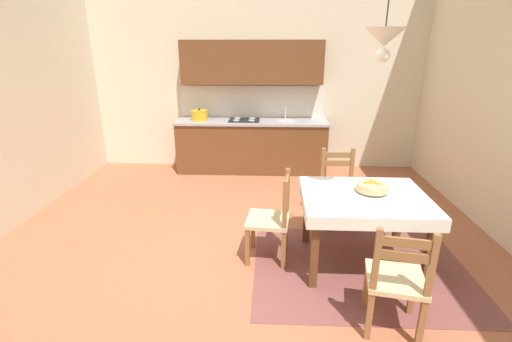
{
  "coord_description": "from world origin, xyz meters",
  "views": [
    {
      "loc": [
        0.28,
        -3.1,
        2.09
      ],
      "look_at": [
        0.13,
        0.17,
        0.96
      ],
      "focal_mm": 25.18,
      "sensor_mm": 36.0,
      "label": 1
    }
  ],
  "objects_px": {
    "dining_table": "(363,208)",
    "dining_chair_kitchen_side": "(338,190)",
    "dining_chair_tv_side": "(272,219)",
    "dining_chair_camera_side": "(396,281)",
    "kitchen_cabinetry": "(252,123)",
    "pendant_lamp": "(385,38)",
    "fruit_bowl": "(372,187)"
  },
  "relations": [
    {
      "from": "kitchen_cabinetry",
      "to": "fruit_bowl",
      "type": "xyz_separation_m",
      "value": [
        1.33,
        -2.85,
        -0.04
      ]
    },
    {
      "from": "kitchen_cabinetry",
      "to": "dining_chair_tv_side",
      "type": "xyz_separation_m",
      "value": [
        0.36,
        -2.84,
        -0.41
      ]
    },
    {
      "from": "dining_chair_kitchen_side",
      "to": "dining_chair_camera_side",
      "type": "relative_size",
      "value": 1.0
    },
    {
      "from": "dining_chair_tv_side",
      "to": "dining_chair_kitchen_side",
      "type": "bearing_deg",
      "value": 45.71
    },
    {
      "from": "dining_chair_kitchen_side",
      "to": "kitchen_cabinetry",
      "type": "bearing_deg",
      "value": 120.09
    },
    {
      "from": "dining_table",
      "to": "pendant_lamp",
      "type": "relative_size",
      "value": 1.48
    },
    {
      "from": "dining_chair_tv_side",
      "to": "dining_chair_kitchen_side",
      "type": "xyz_separation_m",
      "value": [
        0.8,
        0.82,
        0.0
      ]
    },
    {
      "from": "dining_chair_tv_side",
      "to": "dining_table",
      "type": "bearing_deg",
      "value": -4.24
    },
    {
      "from": "dining_chair_kitchen_side",
      "to": "pendant_lamp",
      "type": "distance_m",
      "value": 2.0
    },
    {
      "from": "kitchen_cabinetry",
      "to": "dining_chair_tv_side",
      "type": "distance_m",
      "value": 2.89
    },
    {
      "from": "dining_chair_camera_side",
      "to": "pendant_lamp",
      "type": "bearing_deg",
      "value": 94.76
    },
    {
      "from": "fruit_bowl",
      "to": "pendant_lamp",
      "type": "xyz_separation_m",
      "value": [
        -0.1,
        -0.2,
        1.34
      ]
    },
    {
      "from": "dining_table",
      "to": "dining_chair_kitchen_side",
      "type": "relative_size",
      "value": 1.28
    },
    {
      "from": "pendant_lamp",
      "to": "dining_chair_camera_side",
      "type": "bearing_deg",
      "value": -85.24
    },
    {
      "from": "dining_chair_camera_side",
      "to": "fruit_bowl",
      "type": "height_order",
      "value": "dining_chair_camera_side"
    },
    {
      "from": "dining_chair_tv_side",
      "to": "pendant_lamp",
      "type": "bearing_deg",
      "value": -13.5
    },
    {
      "from": "dining_chair_tv_side",
      "to": "dining_chair_camera_side",
      "type": "bearing_deg",
      "value": -46.27
    },
    {
      "from": "kitchen_cabinetry",
      "to": "dining_chair_kitchen_side",
      "type": "distance_m",
      "value": 2.37
    },
    {
      "from": "kitchen_cabinetry",
      "to": "dining_table",
      "type": "relative_size",
      "value": 2.17
    },
    {
      "from": "dining_table",
      "to": "fruit_bowl",
      "type": "relative_size",
      "value": 3.98
    },
    {
      "from": "kitchen_cabinetry",
      "to": "dining_chair_tv_side",
      "type": "relative_size",
      "value": 2.78
    },
    {
      "from": "kitchen_cabinetry",
      "to": "pendant_lamp",
      "type": "bearing_deg",
      "value": -68.0
    },
    {
      "from": "dining_table",
      "to": "dining_chair_kitchen_side",
      "type": "height_order",
      "value": "dining_chair_kitchen_side"
    },
    {
      "from": "fruit_bowl",
      "to": "dining_chair_kitchen_side",
      "type": "bearing_deg",
      "value": 100.96
    },
    {
      "from": "dining_table",
      "to": "pendant_lamp",
      "type": "xyz_separation_m",
      "value": [
        -0.02,
        -0.14,
        1.54
      ]
    },
    {
      "from": "dining_chair_kitchen_side",
      "to": "dining_chair_tv_side",
      "type": "bearing_deg",
      "value": -134.29
    },
    {
      "from": "fruit_bowl",
      "to": "pendant_lamp",
      "type": "relative_size",
      "value": 0.37
    },
    {
      "from": "kitchen_cabinetry",
      "to": "dining_chair_kitchen_side",
      "type": "relative_size",
      "value": 2.78
    },
    {
      "from": "dining_table",
      "to": "dining_chair_tv_side",
      "type": "relative_size",
      "value": 1.28
    },
    {
      "from": "dining_chair_kitchen_side",
      "to": "dining_chair_camera_side",
      "type": "xyz_separation_m",
      "value": [
        0.13,
        -1.8,
        0.0
      ]
    },
    {
      "from": "kitchen_cabinetry",
      "to": "dining_chair_camera_side",
      "type": "relative_size",
      "value": 2.78
    },
    {
      "from": "dining_chair_camera_side",
      "to": "dining_chair_kitchen_side",
      "type": "bearing_deg",
      "value": 94.05
    }
  ]
}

